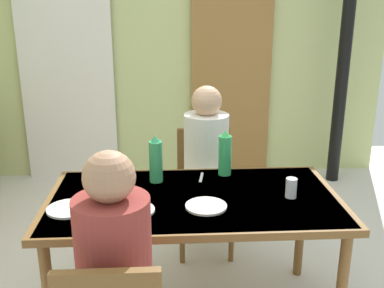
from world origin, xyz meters
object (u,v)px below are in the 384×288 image
(person_far_diner, at_px, (206,151))
(water_bottle_green_near, at_px, (225,154))
(chair_far_diner, at_px, (204,182))
(water_bottle_green_far, at_px, (156,160))
(person_near_diner, at_px, (114,255))
(dining_table, at_px, (194,209))

(person_far_diner, relative_size, water_bottle_green_near, 2.78)
(chair_far_diner, relative_size, water_bottle_green_near, 3.14)
(person_far_diner, bearing_deg, water_bottle_green_near, 104.62)
(chair_far_diner, bearing_deg, water_bottle_green_far, 58.62)
(person_near_diner, distance_m, water_bottle_green_far, 0.88)
(person_far_diner, bearing_deg, person_near_diner, 69.29)
(dining_table, bearing_deg, water_bottle_green_near, 56.81)
(person_far_diner, distance_m, water_bottle_green_far, 0.53)
(chair_far_diner, distance_m, water_bottle_green_far, 0.73)
(chair_far_diner, relative_size, person_near_diner, 1.13)
(person_near_diner, relative_size, person_far_diner, 1.00)
(water_bottle_green_far, bearing_deg, dining_table, -48.59)
(person_far_diner, bearing_deg, chair_far_diner, -90.00)
(dining_table, height_order, water_bottle_green_near, water_bottle_green_near)
(chair_far_diner, xyz_separation_m, water_bottle_green_far, (-0.33, -0.54, 0.37))
(chair_far_diner, height_order, water_bottle_green_near, water_bottle_green_near)
(water_bottle_green_near, xyz_separation_m, water_bottle_green_far, (-0.41, -0.09, 0.00))
(dining_table, height_order, person_far_diner, person_far_diner)
(water_bottle_green_far, bearing_deg, water_bottle_green_near, 11.87)
(water_bottle_green_near, bearing_deg, person_far_diner, 104.62)
(person_near_diner, height_order, person_far_diner, same)
(person_near_diner, xyz_separation_m, water_bottle_green_near, (0.56, 0.95, 0.09))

